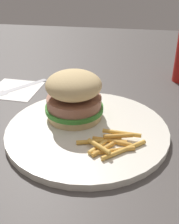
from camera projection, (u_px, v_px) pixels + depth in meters
name	position (u px, v px, depth m)	size (l,w,h in m)	color
ground_plane	(87.00, 133.00, 0.51)	(1.60, 1.60, 0.00)	#47423F
plate	(89.00, 130.00, 0.51)	(0.29, 0.29, 0.01)	silver
sandwich	(74.00, 95.00, 0.52)	(0.11, 0.11, 0.09)	tan
fries_pile	(111.00, 143.00, 0.46)	(0.07, 0.11, 0.01)	gold
napkin	(15.00, 89.00, 0.67)	(0.11, 0.11, 0.00)	white
fork	(14.00, 88.00, 0.67)	(0.14, 0.12, 0.00)	silver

